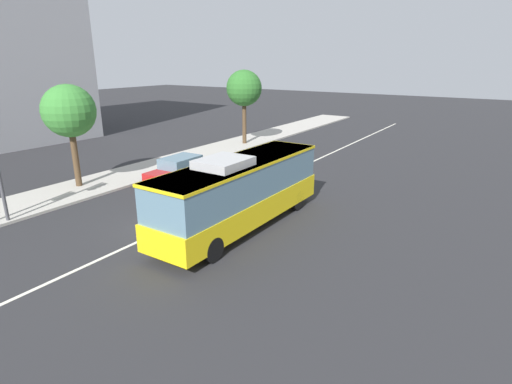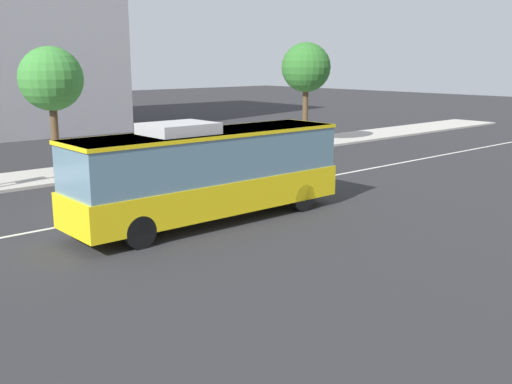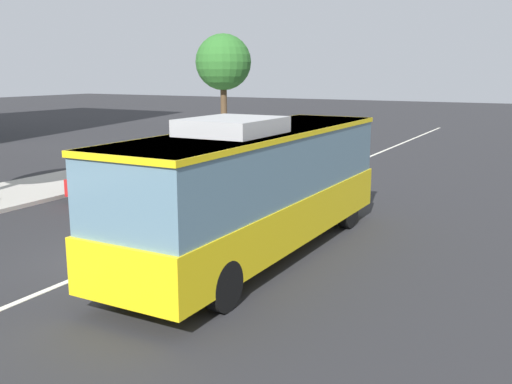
{
  "view_description": "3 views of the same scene",
  "coord_description": "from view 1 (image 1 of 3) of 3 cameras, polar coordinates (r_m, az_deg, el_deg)",
  "views": [
    {
      "loc": [
        -12.28,
        -12.83,
        7.37
      ],
      "look_at": [
        3.87,
        -2.27,
        1.08
      ],
      "focal_mm": 28.65,
      "sensor_mm": 36.0,
      "label": 1
    },
    {
      "loc": [
        -9.96,
        -18.63,
        5.41
      ],
      "look_at": [
        3.7,
        -3.11,
        0.84
      ],
      "focal_mm": 41.81,
      "sensor_mm": 36.0,
      "label": 2
    },
    {
      "loc": [
        -10.12,
        -9.21,
        4.46
      ],
      "look_at": [
        2.65,
        -2.25,
        1.4
      ],
      "focal_mm": 40.3,
      "sensor_mm": 36.0,
      "label": 3
    }
  ],
  "objects": [
    {
      "name": "street_tree_kerbside_left",
      "position": [
        36.61,
        -1.68,
        14.23
      ],
      "size": [
        3.1,
        3.1,
        6.54
      ],
      "color": "#4C3823",
      "rests_on": "ground_plane"
    },
    {
      "name": "ground_plane",
      "position": [
        19.23,
        -12.1,
        -4.92
      ],
      "size": [
        160.0,
        160.0,
        0.0
      ],
      "primitive_type": "plane",
      "color": "#28282B"
    },
    {
      "name": "sedan_red",
      "position": [
        26.49,
        -10.68,
        3.2
      ],
      "size": [
        4.55,
        1.93,
        1.46
      ],
      "rotation": [
        0.0,
        0.0,
        3.17
      ],
      "color": "#B21919",
      "rests_on": "ground_plane"
    },
    {
      "name": "street_tree_kerbside_centre",
      "position": [
        25.91,
        -24.66,
        10.16
      ],
      "size": [
        2.99,
        2.99,
        6.08
      ],
      "color": "#4C3823",
      "rests_on": "ground_plane"
    },
    {
      "name": "lane_centre_line",
      "position": [
        19.23,
        -12.1,
        -4.9
      ],
      "size": [
        76.0,
        0.16,
        0.01
      ],
      "primitive_type": "cube",
      "color": "silver",
      "rests_on": "ground_plane"
    },
    {
      "name": "sidewalk_kerb",
      "position": [
        25.65,
        -25.68,
        -0.32
      ],
      "size": [
        80.0,
        3.92,
        0.14
      ],
      "primitive_type": "cube",
      "color": "#B2ADA3",
      "rests_on": "ground_plane"
    },
    {
      "name": "transit_bus",
      "position": [
        18.33,
        -2.17,
        0.38
      ],
      "size": [
        10.02,
        2.56,
        3.46
      ],
      "rotation": [
        0.0,
        0.0,
        -0.01
      ],
      "color": "yellow",
      "rests_on": "ground_plane"
    }
  ]
}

